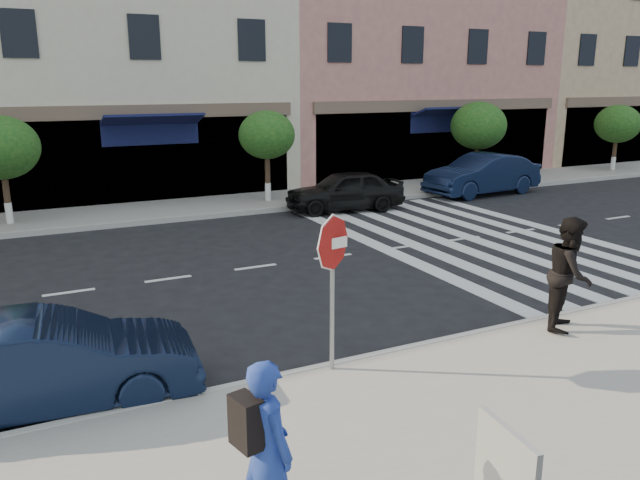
{
  "coord_description": "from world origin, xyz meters",
  "views": [
    {
      "loc": [
        -4.7,
        -8.93,
        4.16
      ],
      "look_at": [
        0.03,
        0.71,
        1.4
      ],
      "focal_mm": 35.0,
      "sensor_mm": 36.0,
      "label": 1
    }
  ],
  "objects_px": {
    "stop_sign": "(333,257)",
    "car_near_mid": "(48,364)",
    "walker": "(570,274)",
    "car_far_mid": "(345,191)",
    "car_far_right": "(482,174)",
    "photographer": "(267,448)"
  },
  "relations": [
    {
      "from": "stop_sign",
      "to": "car_near_mid",
      "type": "xyz_separation_m",
      "value": [
        -3.66,
        0.88,
        -1.19
      ]
    },
    {
      "from": "walker",
      "to": "car_near_mid",
      "type": "xyz_separation_m",
      "value": [
        -7.86,
        1.21,
        -0.47
      ]
    },
    {
      "from": "car_far_mid",
      "to": "car_far_right",
      "type": "height_order",
      "value": "car_far_right"
    },
    {
      "from": "walker",
      "to": "car_near_mid",
      "type": "relative_size",
      "value": 0.49
    },
    {
      "from": "car_near_mid",
      "to": "car_far_mid",
      "type": "height_order",
      "value": "car_far_mid"
    },
    {
      "from": "car_near_mid",
      "to": "car_far_mid",
      "type": "xyz_separation_m",
      "value": [
        9.49,
        9.56,
        0.03
      ]
    },
    {
      "from": "photographer",
      "to": "walker",
      "type": "relative_size",
      "value": 0.89
    },
    {
      "from": "stop_sign",
      "to": "walker",
      "type": "xyz_separation_m",
      "value": [
        4.19,
        -0.33,
        -0.72
      ]
    },
    {
      "from": "photographer",
      "to": "car_far_right",
      "type": "height_order",
      "value": "photographer"
    },
    {
      "from": "walker",
      "to": "car_far_mid",
      "type": "xyz_separation_m",
      "value": [
        1.63,
        10.77,
        -0.43
      ]
    },
    {
      "from": "car_far_mid",
      "to": "car_far_right",
      "type": "distance_m",
      "value": 6.01
    },
    {
      "from": "photographer",
      "to": "walker",
      "type": "distance_m",
      "value": 6.64
    },
    {
      "from": "walker",
      "to": "car_near_mid",
      "type": "bearing_deg",
      "value": 133.99
    },
    {
      "from": "stop_sign",
      "to": "car_far_mid",
      "type": "height_order",
      "value": "stop_sign"
    },
    {
      "from": "car_near_mid",
      "to": "car_far_mid",
      "type": "distance_m",
      "value": 13.47
    },
    {
      "from": "walker",
      "to": "photographer",
      "type": "bearing_deg",
      "value": 163.29
    },
    {
      "from": "car_near_mid",
      "to": "car_far_mid",
      "type": "relative_size",
      "value": 0.98
    },
    {
      "from": "car_near_mid",
      "to": "car_far_right",
      "type": "distance_m",
      "value": 18.37
    },
    {
      "from": "car_far_mid",
      "to": "walker",
      "type": "bearing_deg",
      "value": -1.85
    },
    {
      "from": "photographer",
      "to": "car_near_mid",
      "type": "relative_size",
      "value": 0.44
    },
    {
      "from": "photographer",
      "to": "walker",
      "type": "bearing_deg",
      "value": -82.56
    },
    {
      "from": "car_far_right",
      "to": "car_far_mid",
      "type": "bearing_deg",
      "value": -91.49
    }
  ]
}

